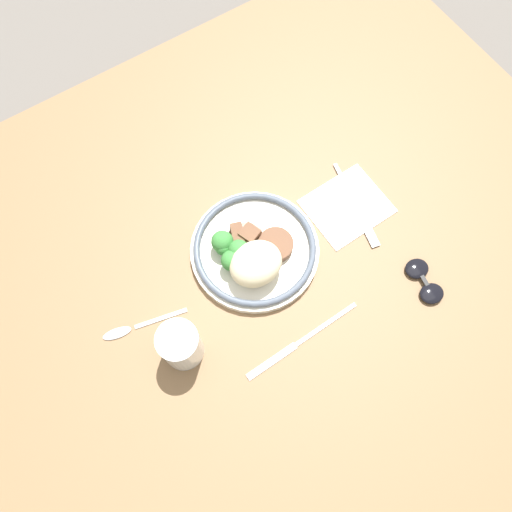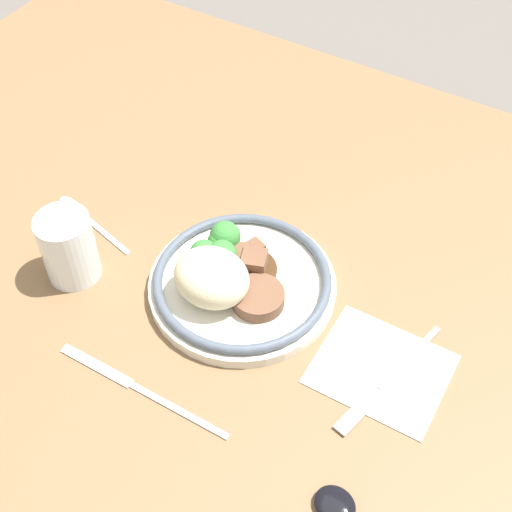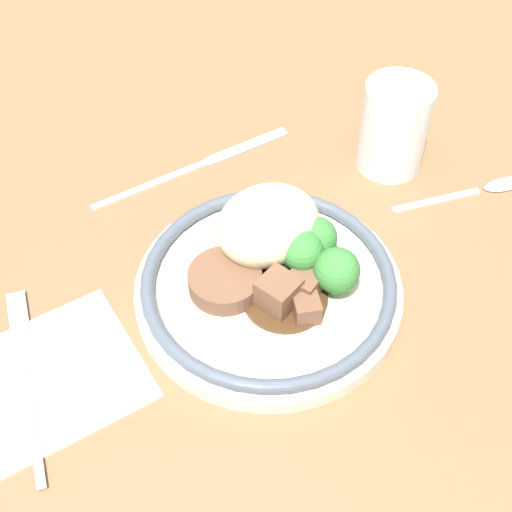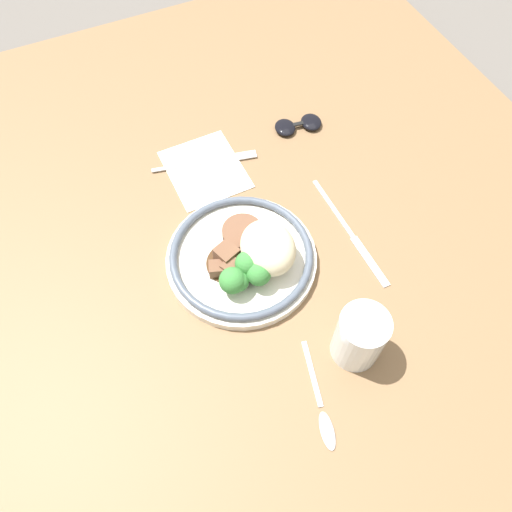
# 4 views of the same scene
# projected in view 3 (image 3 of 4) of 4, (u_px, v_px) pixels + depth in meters

# --- Properties ---
(ground_plane) EXTENTS (8.00, 8.00, 0.00)m
(ground_plane) POSITION_uv_depth(u_px,v_px,m) (259.00, 275.00, 0.68)
(ground_plane) COLOR #5B5651
(dining_table) EXTENTS (1.37, 1.13, 0.04)m
(dining_table) POSITION_uv_depth(u_px,v_px,m) (259.00, 263.00, 0.67)
(dining_table) COLOR brown
(dining_table) RESTS_ON ground
(napkin) EXTENTS (0.15, 0.13, 0.00)m
(napkin) POSITION_uv_depth(u_px,v_px,m) (47.00, 380.00, 0.57)
(napkin) COLOR white
(napkin) RESTS_ON dining_table
(plate) EXTENTS (0.23, 0.23, 0.08)m
(plate) POSITION_uv_depth(u_px,v_px,m) (273.00, 270.00, 0.61)
(plate) COLOR silver
(plate) RESTS_ON dining_table
(juice_glass) EXTENTS (0.07, 0.07, 0.09)m
(juice_glass) POSITION_uv_depth(u_px,v_px,m) (393.00, 132.00, 0.70)
(juice_glass) COLOR yellow
(juice_glass) RESTS_ON dining_table
(fork) EXTENTS (0.05, 0.18, 0.00)m
(fork) POSITION_uv_depth(u_px,v_px,m) (25.00, 362.00, 0.57)
(fork) COLOR silver
(fork) RESTS_ON napkin
(knife) EXTENTS (0.22, 0.01, 0.00)m
(knife) POSITION_uv_depth(u_px,v_px,m) (201.00, 164.00, 0.73)
(knife) COLOR silver
(knife) RESTS_ON dining_table
(spoon) EXTENTS (0.15, 0.05, 0.01)m
(spoon) POSITION_uv_depth(u_px,v_px,m) (489.00, 188.00, 0.71)
(spoon) COLOR silver
(spoon) RESTS_ON dining_table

